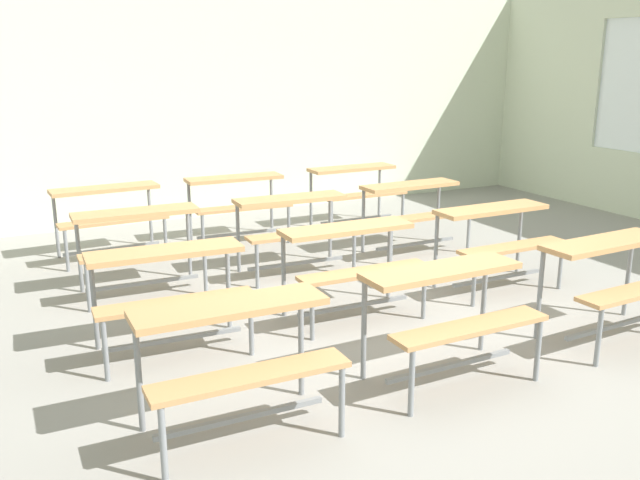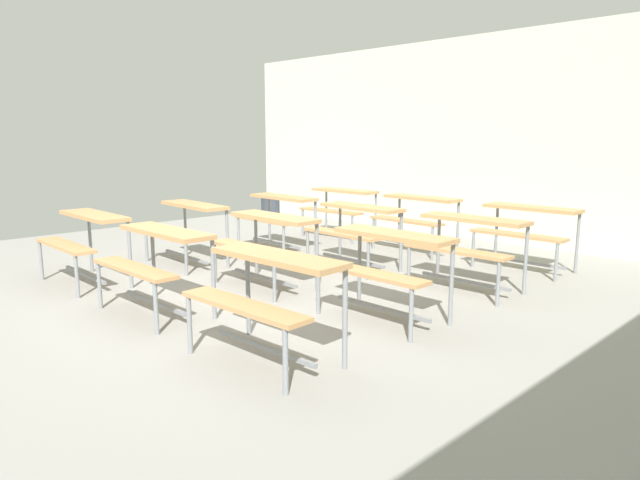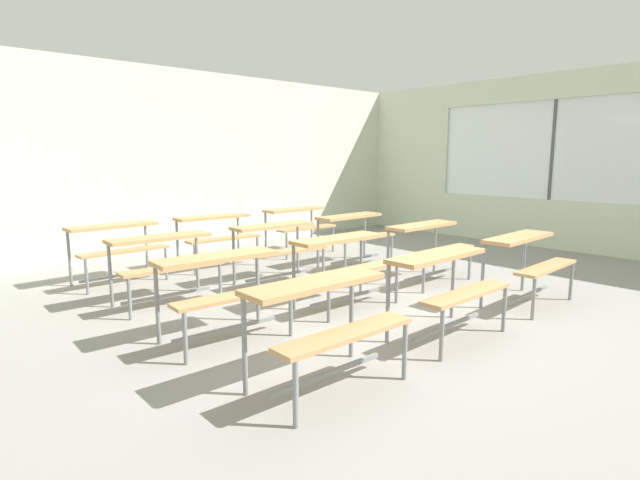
{
  "view_description": "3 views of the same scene",
  "coord_description": "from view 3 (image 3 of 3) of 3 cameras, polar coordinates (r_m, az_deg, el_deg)",
  "views": [
    {
      "loc": [
        -2.73,
        -4.18,
        2.08
      ],
      "look_at": [
        -0.09,
        1.05,
        0.49
      ],
      "focal_mm": 38.31,
      "sensor_mm": 36.0,
      "label": 1
    },
    {
      "loc": [
        4.39,
        -3.29,
        1.55
      ],
      "look_at": [
        -0.02,
        1.09,
        0.42
      ],
      "focal_mm": 32.11,
      "sensor_mm": 36.0,
      "label": 2
    },
    {
      "loc": [
        -3.8,
        -3.3,
        1.6
      ],
      "look_at": [
        0.5,
        1.49,
        0.52
      ],
      "focal_mm": 28.0,
      "sensor_mm": 36.0,
      "label": 3
    }
  ],
  "objects": [
    {
      "name": "desk_bench_r1c1",
      "position": [
        5.32,
        2.87,
        -1.67
      ],
      "size": [
        1.11,
        0.61,
        0.74
      ],
      "rotation": [
        0.0,
        0.0,
        -0.02
      ],
      "color": "tan",
      "rests_on": "ground"
    },
    {
      "name": "desk_bench_r0c1",
      "position": [
        4.55,
        14.29,
        -3.89
      ],
      "size": [
        1.11,
        0.6,
        0.74
      ],
      "rotation": [
        0.0,
        0.0,
        0.01
      ],
      "color": "tan",
      "rests_on": "ground"
    },
    {
      "name": "desk_bench_r1c2",
      "position": [
        6.5,
        12.33,
        0.17
      ],
      "size": [
        1.1,
        0.59,
        0.74
      ],
      "rotation": [
        0.0,
        0.0,
        0.0
      ],
      "color": "tan",
      "rests_on": "ground"
    },
    {
      "name": "desk_bench_r2c0",
      "position": [
        5.64,
        -17.38,
        -1.46
      ],
      "size": [
        1.12,
        0.63,
        0.74
      ],
      "rotation": [
        0.0,
        0.0,
        -0.03
      ],
      "color": "tan",
      "rests_on": "ground"
    },
    {
      "name": "ground",
      "position": [
        5.29,
        6.83,
        -8.4
      ],
      "size": [
        10.0,
        9.0,
        0.05
      ],
      "primitive_type": "cube",
      "color": "gray"
    },
    {
      "name": "desk_bench_r2c2",
      "position": [
        7.34,
        3.96,
        1.43
      ],
      "size": [
        1.11,
        0.61,
        0.74
      ],
      "rotation": [
        0.0,
        0.0,
        0.02
      ],
      "color": "tan",
      "rests_on": "ground"
    },
    {
      "name": "desk_bench_r0c0",
      "position": [
        3.46,
        0.6,
        -7.85
      ],
      "size": [
        1.11,
        0.61,
        0.74
      ],
      "rotation": [
        0.0,
        0.0,
        -0.02
      ],
      "color": "tan",
      "rests_on": "ground"
    },
    {
      "name": "desk_bench_r3c0",
      "position": [
        6.81,
        -22.21,
        0.09
      ],
      "size": [
        1.12,
        0.64,
        0.74
      ],
      "rotation": [
        0.0,
        0.0,
        0.04
      ],
      "color": "tan",
      "rests_on": "ground"
    },
    {
      "name": "desk_bench_r1c0",
      "position": [
        4.42,
        -11.01,
        -4.19
      ],
      "size": [
        1.13,
        0.65,
        0.74
      ],
      "rotation": [
        0.0,
        0.0,
        -0.05
      ],
      "color": "tan",
      "rests_on": "ground"
    },
    {
      "name": "wall_back",
      "position": [
        8.68,
        -16.13,
        8.53
      ],
      "size": [
        10.0,
        0.12,
        3.0
      ],
      "primitive_type": "cube",
      "color": "beige",
      "rests_on": "ground"
    },
    {
      "name": "desk_bench_r0c2",
      "position": [
        5.85,
        22.64,
        -1.38
      ],
      "size": [
        1.12,
        0.63,
        0.74
      ],
      "rotation": [
        0.0,
        0.0,
        0.04
      ],
      "color": "tan",
      "rests_on": "ground"
    },
    {
      "name": "desk_bench_r3c2",
      "position": [
        8.28,
        -2.44,
        2.36
      ],
      "size": [
        1.1,
        0.6,
        0.74
      ],
      "rotation": [
        0.0,
        0.0,
        0.0
      ],
      "color": "tan",
      "rests_on": "ground"
    },
    {
      "name": "desk_bench_r2c1",
      "position": [
        6.33,
        -4.83,
        0.11
      ],
      "size": [
        1.12,
        0.63,
        0.74
      ],
      "rotation": [
        0.0,
        0.0,
        -0.04
      ],
      "color": "tan",
      "rests_on": "ground"
    },
    {
      "name": "wall_right",
      "position": [
        9.35,
        28.55,
        7.48
      ],
      "size": [
        0.12,
        9.0,
        3.0
      ],
      "color": "beige",
      "rests_on": "ground"
    },
    {
      "name": "desk_bench_r3c1",
      "position": [
        7.39,
        -11.73,
        1.31
      ],
      "size": [
        1.12,
        0.63,
        0.74
      ],
      "rotation": [
        0.0,
        0.0,
        -0.04
      ],
      "color": "tan",
      "rests_on": "ground"
    }
  ]
}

